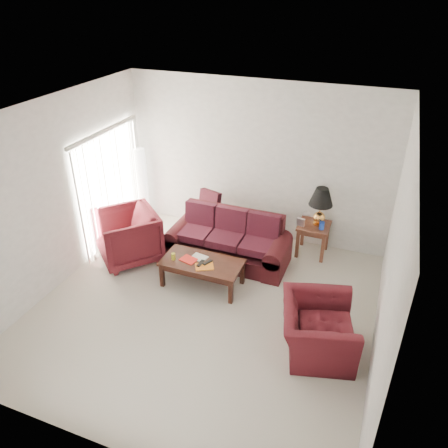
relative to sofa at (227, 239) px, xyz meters
name	(u,v)px	position (x,y,z in m)	size (l,w,h in m)	color
floor	(204,308)	(0.14, -1.37, -0.44)	(5.00, 5.00, 0.00)	beige
blinds	(111,188)	(-2.28, -0.07, 0.64)	(0.10, 2.00, 2.16)	silver
sofa	(227,239)	(0.00, 0.00, 0.00)	(2.16, 0.93, 0.88)	black
throw_pillow	(210,202)	(-0.65, 0.75, 0.27)	(0.44, 0.13, 0.44)	black
end_table	(313,239)	(1.37, 0.78, -0.14)	(0.55, 0.55, 0.60)	#55371D
table_lamp	(320,207)	(1.44, 0.83, 0.52)	(0.42, 0.42, 0.71)	gold
clock	(301,222)	(1.15, 0.66, 0.23)	(0.14, 0.05, 0.14)	white
blue_canister	(322,226)	(1.52, 0.67, 0.23)	(0.09, 0.09, 0.14)	#17369A
picture_frame	(307,214)	(1.19, 0.97, 0.24)	(0.13, 0.02, 0.16)	silver
floor_lamp	(142,185)	(-2.18, 0.83, 0.34)	(0.26, 0.26, 1.57)	silver
armchair_left	(128,236)	(-1.67, -0.60, 0.03)	(1.00, 1.03, 0.94)	#481016
armchair_right	(317,329)	(1.91, -1.59, -0.08)	(1.10, 0.96, 0.71)	#400E14
coffee_table	(202,273)	(-0.12, -0.83, -0.21)	(1.32, 0.66, 0.46)	black
magazine_red	(189,260)	(-0.34, -0.87, 0.03)	(0.26, 0.20, 0.02)	red
magazine_white	(199,257)	(-0.21, -0.75, 0.03)	(0.26, 0.19, 0.01)	white
magazine_orange	(204,266)	(-0.03, -0.95, 0.03)	(0.29, 0.22, 0.02)	#C76817
remote_a	(201,263)	(-0.11, -0.92, 0.05)	(0.06, 0.19, 0.02)	black
remote_b	(208,262)	(-0.01, -0.86, 0.05)	(0.05, 0.17, 0.02)	black
yellow_glass	(173,257)	(-0.58, -0.94, 0.07)	(0.07, 0.07, 0.11)	gold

